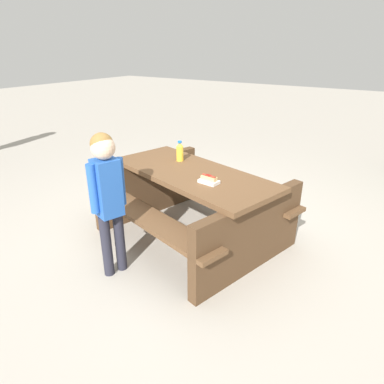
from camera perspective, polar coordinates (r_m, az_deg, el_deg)
The scene contains 5 objects.
ground_plane at distance 3.72m, azimuth -0.00°, elevation -7.44°, with size 30.00×30.00×0.00m, color #ADA599.
picnic_table at distance 3.51m, azimuth -0.00°, elevation -1.20°, with size 2.10×1.81×0.75m.
soda_bottle at distance 3.69m, azimuth -2.05°, elevation 6.78°, with size 0.08×0.08×0.22m.
hotdog_tray at distance 3.09m, azimuth 2.87°, elevation 2.05°, with size 0.19×0.13×0.08m.
child_in_coat at distance 2.88m, azimuth -14.07°, elevation 0.60°, with size 0.23×0.31×1.29m.
Camera 1 is at (1.76, -2.66, 1.91)m, focal length 31.71 mm.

